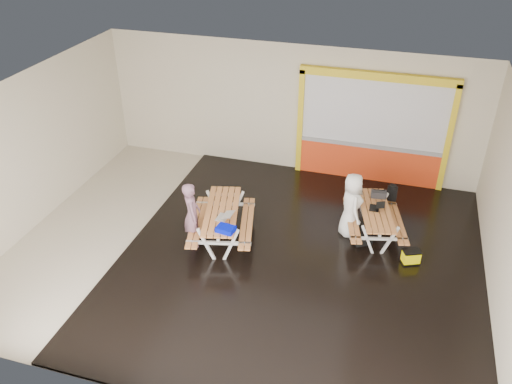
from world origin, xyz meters
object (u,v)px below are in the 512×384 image
(person_left, at_px, (192,215))
(dark_case, at_px, (362,240))
(laptop_left, at_px, (224,216))
(toolbox, at_px, (379,194))
(picnic_table_left, at_px, (222,217))
(person_right, at_px, (351,205))
(blue_pouch, at_px, (226,229))
(backpack, at_px, (392,193))
(laptop_right, at_px, (376,207))
(fluke_bag, at_px, (411,257))
(picnic_table_right, at_px, (375,216))

(person_left, relative_size, dark_case, 4.06)
(laptop_left, distance_m, toolbox, 3.62)
(picnic_table_left, distance_m, person_left, 0.70)
(person_left, height_order, person_right, person_left)
(blue_pouch, height_order, backpack, blue_pouch)
(person_right, height_order, laptop_right, person_right)
(backpack, height_order, fluke_bag, backpack)
(toolbox, bearing_deg, person_right, -132.73)
(person_right, bearing_deg, laptop_left, 95.51)
(blue_pouch, relative_size, toolbox, 1.01)
(person_right, relative_size, laptop_left, 4.20)
(laptop_left, bearing_deg, blue_pouch, -67.39)
(person_left, xyz_separation_m, person_right, (3.22, 1.46, -0.07))
(blue_pouch, distance_m, toolbox, 3.72)
(person_right, relative_size, blue_pouch, 4.22)
(picnic_table_right, distance_m, person_right, 0.58)
(person_left, xyz_separation_m, toolbox, (3.76, 2.04, -0.03))
(blue_pouch, bearing_deg, toolbox, 39.38)
(laptop_left, relative_size, dark_case, 0.99)
(picnic_table_left, height_order, fluke_bag, picnic_table_left)
(dark_case, xyz_separation_m, fluke_bag, (1.05, -0.42, 0.08))
(picnic_table_left, bearing_deg, blue_pouch, -64.27)
(toolbox, bearing_deg, laptop_right, -89.83)
(picnic_table_right, distance_m, toolbox, 0.59)
(blue_pouch, height_order, toolbox, toolbox)
(laptop_left, distance_m, blue_pouch, 0.47)
(picnic_table_right, relative_size, person_left, 1.34)
(picnic_table_left, height_order, laptop_left, laptop_left)
(picnic_table_left, distance_m, person_right, 2.89)
(backpack, relative_size, dark_case, 1.06)
(laptop_left, bearing_deg, fluke_bag, 8.34)
(picnic_table_right, xyz_separation_m, toolbox, (0.00, 0.54, 0.25))
(person_left, xyz_separation_m, fluke_bag, (4.62, 0.69, -0.63))
(person_left, height_order, fluke_bag, person_left)
(backpack, bearing_deg, fluke_bag, -71.84)
(person_left, xyz_separation_m, laptop_left, (0.70, 0.12, 0.01))
(picnic_table_right, bearing_deg, laptop_right, 83.34)
(fluke_bag, bearing_deg, laptop_right, 135.45)
(dark_case, bearing_deg, toolbox, 78.39)
(picnic_table_left, relative_size, backpack, 5.69)
(picnic_table_right, relative_size, blue_pouch, 5.56)
(laptop_left, relative_size, fluke_bag, 0.86)
(person_left, distance_m, fluke_bag, 4.71)
(dark_case, bearing_deg, person_left, -162.62)
(picnic_table_left, xyz_separation_m, fluke_bag, (4.09, 0.28, -0.41))
(laptop_right, xyz_separation_m, backpack, (0.29, 0.90, -0.10))
(picnic_table_right, relative_size, fluke_bag, 4.73)
(picnic_table_left, bearing_deg, laptop_left, -59.88)
(person_right, bearing_deg, backpack, -62.64)
(toolbox, xyz_separation_m, backpack, (0.29, 0.40, -0.14))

